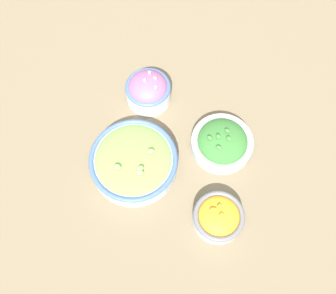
{
  "coord_description": "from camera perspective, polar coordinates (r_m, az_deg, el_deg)",
  "views": [
    {
      "loc": [
        -0.06,
        0.36,
        0.87
      ],
      "look_at": [
        0.0,
        0.0,
        0.03
      ],
      "focal_mm": 40.0,
      "sensor_mm": 36.0,
      "label": 1
    }
  ],
  "objects": [
    {
      "name": "bowl_squash",
      "position": [
        0.87,
        7.69,
        -10.49
      ],
      "size": [
        0.12,
        0.12,
        0.06
      ],
      "color": "#B2C1CC",
      "rests_on": "ground_plane"
    },
    {
      "name": "bowl_broccoli",
      "position": [
        0.93,
        8.24,
        0.73
      ],
      "size": [
        0.15,
        0.15,
        0.07
      ],
      "color": "#B2C1CC",
      "rests_on": "ground_plane"
    },
    {
      "name": "bowl_red_onion",
      "position": [
        0.98,
        -3.03,
        8.68
      ],
      "size": [
        0.12,
        0.12,
        0.09
      ],
      "color": "silver",
      "rests_on": "ground_plane"
    },
    {
      "name": "ground_plane",
      "position": [
        0.94,
        -0.0,
        -0.73
      ],
      "size": [
        3.0,
        3.0,
        0.0
      ],
      "primitive_type": "plane",
      "color": "#75664C"
    },
    {
      "name": "bowl_lettuce",
      "position": [
        0.9,
        -5.24,
        -2.17
      ],
      "size": [
        0.21,
        0.21,
        0.07
      ],
      "color": "#B2C1CC",
      "rests_on": "ground_plane"
    }
  ]
}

